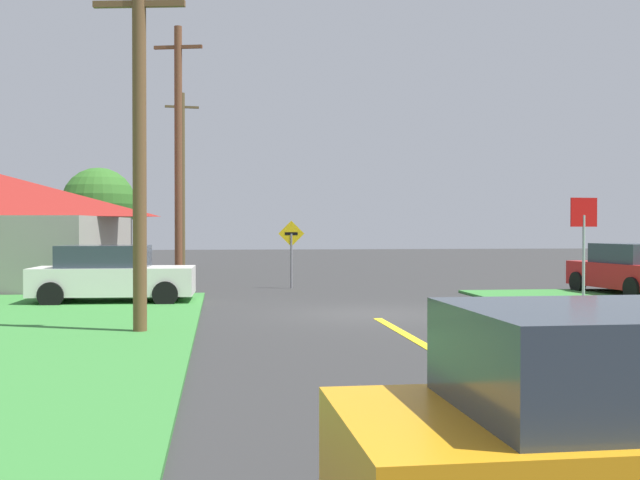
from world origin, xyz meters
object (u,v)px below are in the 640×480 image
Objects in this scene: stop_sign at (584,233)px; utility_pole_mid at (178,152)px; utility_pole_near at (139,148)px; utility_pole_far at (182,178)px; direction_sign at (291,246)px; parked_car_near_building at (112,275)px; car_on_crossroad at (629,270)px; oak_tree_left at (99,204)px.

stop_sign is 15.39m from utility_pole_mid.
stop_sign is 10.83m from utility_pole_near.
direction_sign is at bearing -74.08° from utility_pole_far.
car_on_crossroad is at bearing 3.91° from parked_car_near_building.
car_on_crossroad is 15.95m from utility_pole_mid.
oak_tree_left is (-2.74, 16.22, 2.42)m from parked_car_near_building.
stop_sign is at bearing -66.32° from utility_pole_far.
utility_pole_far is (-0.46, 27.33, 1.14)m from utility_pole_near.
utility_pole_near is (-10.37, -2.62, 1.67)m from stop_sign.
utility_pole_near is at bearing -89.03° from utility_pole_far.
utility_pole_mid is 4.01× the size of direction_sign.
utility_pole_near is 12.51m from direction_sign.
utility_pole_near reaches higher than direction_sign.
utility_pole_near is 0.75× the size of utility_pole_far.
utility_pole_mid is at bearing -87.87° from utility_pole_far.
stop_sign reaches higher than parked_car_near_building.
car_on_crossroad is at bearing -40.48° from oak_tree_left.
car_on_crossroad is 1.86× the size of direction_sign.
direction_sign is (3.97, -2.02, -3.40)m from utility_pole_mid.
car_on_crossroad is at bearing 27.32° from utility_pole_near.
utility_pole_far is at bearing 105.92° from direction_sign.
oak_tree_left is (-3.69, -4.50, -1.56)m from utility_pole_far.
utility_pole_mid reaches higher than oak_tree_left.
car_on_crossroad is 24.09m from oak_tree_left.
car_on_crossroad is 16.09m from utility_pole_near.
oak_tree_left reaches higher than stop_sign.
direction_sign reaches higher than car_on_crossroad.
utility_pole_far is at bearing 88.81° from parked_car_near_building.
direction_sign is at bearing -60.91° from stop_sign.
oak_tree_left is at bearing 101.01° from parked_car_near_building.
direction_sign is (4.01, 11.65, -2.18)m from utility_pole_near.
stop_sign is 0.64× the size of parked_car_near_building.
utility_pole_far is 3.96× the size of direction_sign.
parked_car_near_building is 0.88× the size of oak_tree_left.
utility_pole_near is at bearing 8.10° from stop_sign.
utility_pole_near is at bearing 110.66° from car_on_crossroad.
utility_pole_mid is (0.04, 13.67, 1.22)m from utility_pole_near.
utility_pole_near is at bearing -90.18° from utility_pole_mid.
utility_pole_far is at bearing 29.28° from car_on_crossroad.
parked_car_near_building is 0.63× the size of utility_pole_near.
stop_sign is 0.40× the size of utility_pole_near.
oak_tree_left is at bearing 114.61° from utility_pole_mid.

